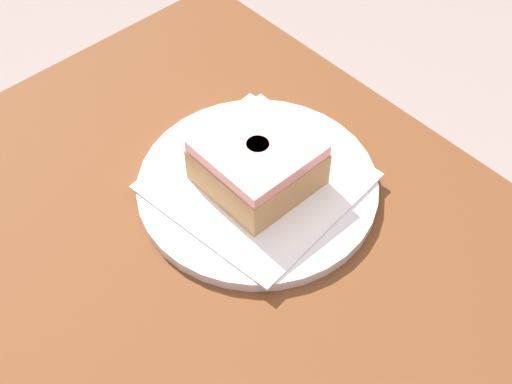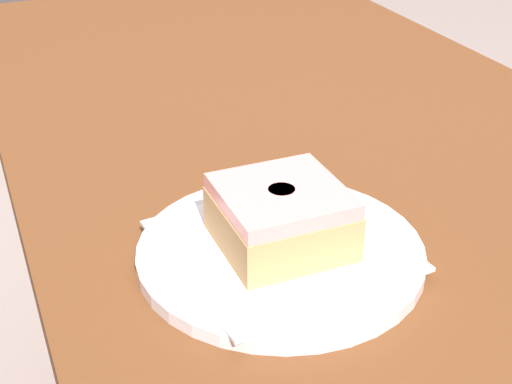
# 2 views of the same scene
# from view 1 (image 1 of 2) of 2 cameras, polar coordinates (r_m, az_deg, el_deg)

# --- Properties ---
(plate_glazed_square) EXTENTS (0.22, 0.22, 0.01)m
(plate_glazed_square) POSITION_cam_1_polar(r_m,az_deg,el_deg) (0.65, 0.13, 0.49)
(plate_glazed_square) COLOR white
(plate_glazed_square) RESTS_ON table
(napkin_glazed_square) EXTENTS (0.18, 0.18, 0.00)m
(napkin_glazed_square) POSITION_cam_1_polar(r_m,az_deg,el_deg) (0.64, 0.13, 0.88)
(napkin_glazed_square) COLOR white
(napkin_glazed_square) RESTS_ON plate_glazed_square
(donut_glazed_square) EXTENTS (0.09, 0.09, 0.05)m
(donut_glazed_square) POSITION_cam_1_polar(r_m,az_deg,el_deg) (0.62, 0.13, 2.39)
(donut_glazed_square) COLOR tan
(donut_glazed_square) RESTS_ON napkin_glazed_square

